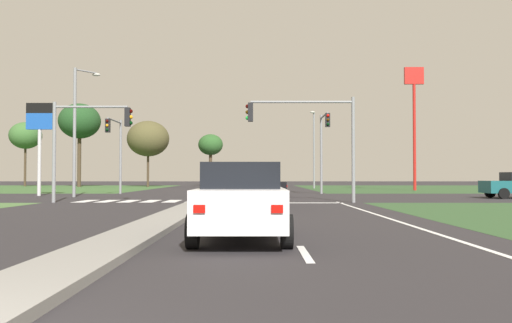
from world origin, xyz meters
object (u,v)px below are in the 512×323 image
traffic_signal_near_left (82,133)px  traffic_signal_near_right (310,128)px  car_navy_second (243,188)px  treeline_third (146,139)px  fastfood_pole_sign (412,101)px  car_white_near (240,201)px  treeline_fourth (209,145)px  street_lamp_second (75,125)px  traffic_signal_far_right (322,139)px  fuel_price_totem (38,128)px  treeline_near (23,136)px  car_silver_fifth (210,181)px  street_lamp_third (312,145)px  traffic_signal_far_left (114,142)px  car_black_fourth (251,185)px  treeline_second (77,121)px

traffic_signal_near_left → traffic_signal_near_right: 11.59m
car_navy_second → treeline_third: treeline_third is taller
traffic_signal_near_left → fastfood_pole_sign: bearing=43.8°
car_white_near → traffic_signal_near_left: (-8.44, 15.67, 2.69)m
car_navy_second → treeline_fourth: bearing=96.7°
street_lamp_second → traffic_signal_near_right: bearing=-26.3°
traffic_signal_far_right → fuel_price_totem: (-19.65, -2.79, 0.56)m
traffic_signal_near_left → fastfood_pole_sign: 33.06m
car_white_near → traffic_signal_near_right: size_ratio=0.79×
traffic_signal_near_left → treeline_near: (-21.29, 42.00, 3.07)m
traffic_signal_near_left → street_lamp_second: size_ratio=0.62×
car_white_near → street_lamp_second: (-11.22, 22.76, 3.82)m
fuel_price_totem → traffic_signal_near_right: bearing=-27.3°
car_white_near → street_lamp_second: bearing=116.2°
traffic_signal_far_right → treeline_near: 46.26m
car_white_near → treeline_near: treeline_near is taller
fastfood_pole_sign → fuel_price_totem: 32.74m
street_lamp_second → treeline_third: (-1.81, 31.33, 1.30)m
car_silver_fifth → traffic_signal_near_right: size_ratio=0.83×
treeline_near → traffic_signal_far_right: bearing=-40.8°
street_lamp_third → traffic_signal_far_right: bearing=-94.1°
traffic_signal_far_left → treeline_fourth: treeline_fourth is taller
traffic_signal_far_left → treeline_third: treeline_third is taller
car_white_near → street_lamp_second: 25.66m
car_navy_second → treeline_near: 54.80m
treeline_third → car_silver_fifth: bearing=-29.3°
traffic_signal_far_left → treeline_third: size_ratio=0.69×
traffic_signal_near_left → treeline_fourth: treeline_fourth is taller
traffic_signal_near_right → street_lamp_second: bearing=153.7°
traffic_signal_near_left → street_lamp_third: (15.01, 30.44, 1.14)m
car_white_near → fastfood_pole_sign: fastfood_pole_sign is taller
street_lamp_second → treeline_near: bearing=118.0°
treeline_third → traffic_signal_near_left: bearing=-83.2°
traffic_signal_far_right → treeline_fourth: 34.18m
car_black_fourth → traffic_signal_far_left: (-10.03, 4.85, 3.05)m
car_navy_second → fastfood_pole_sign: bearing=59.9°
car_silver_fifth → treeline_second: 19.24m
treeline_near → treeline_third: treeline_near is taller
car_navy_second → traffic_signal_far_right: size_ratio=0.76×
car_white_near → traffic_signal_near_right: traffic_signal_near_right is taller
traffic_signal_near_right → fuel_price_totem: (-17.55, 9.05, 0.86)m
car_white_near → traffic_signal_far_left: 29.41m
traffic_signal_near_left → treeline_fourth: (2.64, 44.15, 1.95)m
traffic_signal_near_left → traffic_signal_far_left: (-1.51, 11.84, 0.30)m
car_navy_second → traffic_signal_far_left: traffic_signal_far_left is taller
car_white_near → traffic_signal_near_right: (3.15, 15.67, 2.94)m
traffic_signal_far_left → treeline_second: size_ratio=0.54×
fastfood_pole_sign → treeline_near: (-44.87, 19.36, -1.84)m
traffic_signal_near_right → treeline_second: (-24.85, 39.01, 4.38)m
treeline_third → treeline_fourth: 9.23m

